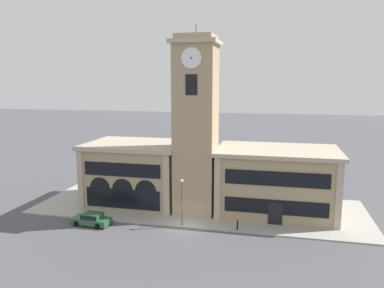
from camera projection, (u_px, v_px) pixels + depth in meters
ground_plane at (185, 228)px, 39.82m from camera, size 300.00×300.00×0.00m
sidewalk_kerb at (199, 207)px, 46.42m from camera, size 40.03×13.77×0.15m
clock_tower at (196, 126)px, 43.20m from camera, size 5.29×5.29×21.78m
town_hall_left_wing at (136, 172)px, 48.09m from camera, size 12.22×9.48×7.76m
town_hall_right_wing at (276, 181)px, 44.18m from camera, size 14.12×9.48×7.72m
parked_car_near at (92, 219)px, 40.67m from camera, size 4.29×2.05×1.37m
street_lamp at (182, 195)px, 39.76m from camera, size 0.36×0.36×5.12m
bollard at (237, 225)px, 39.01m from camera, size 0.18×0.18×1.06m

